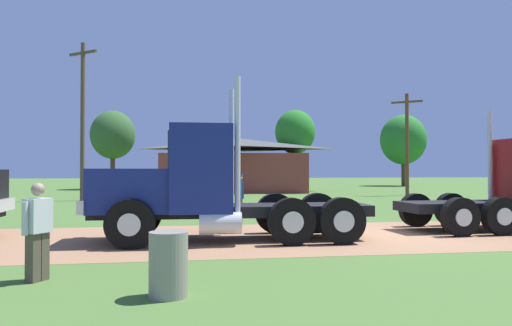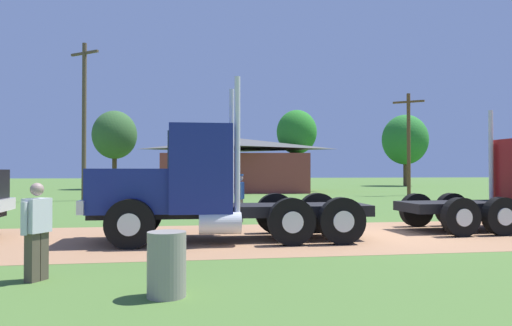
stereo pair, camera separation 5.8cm
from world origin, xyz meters
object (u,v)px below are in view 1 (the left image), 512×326
(visitor_far_side, at_px, (240,196))
(utility_pole_far, at_px, (407,141))
(truck_foreground_white, at_px, (197,189))
(visitor_walking_mid, at_px, (38,229))
(steel_barrel, at_px, (168,264))
(shed_building, at_px, (236,166))
(utility_pole_near, at_px, (83,117))

(visitor_far_side, bearing_deg, utility_pole_far, 47.63)
(truck_foreground_white, distance_m, utility_pole_far, 25.12)
(visitor_walking_mid, xyz_separation_m, utility_pole_far, (18.28, 23.58, 3.08))
(truck_foreground_white, relative_size, visitor_far_side, 4.34)
(truck_foreground_white, distance_m, steel_barrel, 5.43)
(visitor_walking_mid, bearing_deg, utility_pole_far, 52.22)
(visitor_far_side, xyz_separation_m, utility_pole_far, (13.99, 15.33, 3.01))
(visitor_far_side, height_order, utility_pole_far, utility_pole_far)
(truck_foreground_white, height_order, visitor_far_side, truck_foreground_white)
(truck_foreground_white, bearing_deg, shed_building, 81.73)
(visitor_walking_mid, bearing_deg, utility_pole_near, 99.79)
(utility_pole_near, bearing_deg, truck_foreground_white, -69.61)
(truck_foreground_white, height_order, visitor_walking_mid, truck_foreground_white)
(utility_pole_far, bearing_deg, utility_pole_near, -173.48)
(utility_pole_near, bearing_deg, visitor_walking_mid, -80.21)
(steel_barrel, bearing_deg, truck_foreground_white, 84.06)
(shed_building, bearing_deg, visitor_far_side, -95.92)
(truck_foreground_white, relative_size, visitor_walking_mid, 4.55)
(shed_building, bearing_deg, utility_pole_near, -133.68)
(visitor_far_side, distance_m, shed_building, 23.87)
(visitor_far_side, relative_size, utility_pole_far, 0.23)
(visitor_far_side, bearing_deg, utility_pole_near, 121.71)
(visitor_far_side, relative_size, utility_pole_near, 0.18)
(visitor_walking_mid, distance_m, shed_building, 32.69)
(steel_barrel, height_order, utility_pole_near, utility_pole_near)
(truck_foreground_white, bearing_deg, visitor_walking_mid, -123.66)
(steel_barrel, xyz_separation_m, shed_building, (4.61, 33.24, 1.75))
(utility_pole_far, bearing_deg, truck_foreground_white, -128.58)
(visitor_walking_mid, bearing_deg, truck_foreground_white, 56.34)
(truck_foreground_white, bearing_deg, utility_pole_near, 110.39)
(steel_barrel, bearing_deg, visitor_walking_mid, 148.98)
(steel_barrel, distance_m, shed_building, 33.60)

